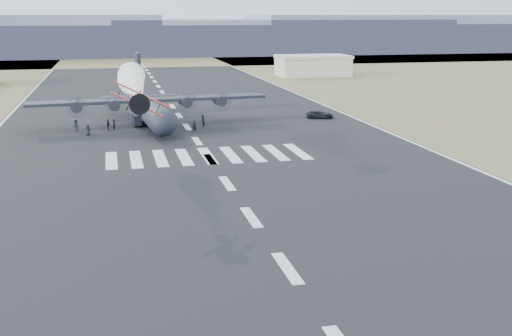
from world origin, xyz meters
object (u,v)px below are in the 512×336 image
object	(u,v)px
crew_d	(108,125)
crew_f	(166,126)
hangar_right	(313,65)
aerobatic_biplane	(138,101)
support_vehicle	(320,114)
crew_a	(195,126)
crew_b	(162,123)
crew_g	(114,125)
crew_h	(202,121)
transport_aircraft	(148,107)
crew_c	(76,126)
crew_e	(88,130)

from	to	relation	value
crew_d	crew_f	size ratio (longest dim) A/B	1.08
hangar_right	crew_d	distance (m)	97.77
aerobatic_biplane	support_vehicle	bearing A→B (deg)	52.57
crew_f	support_vehicle	bearing A→B (deg)	-151.93
crew_a	crew_d	distance (m)	13.63
support_vehicle	crew_b	world-z (taller)	crew_b
crew_g	crew_h	size ratio (longest dim) A/B	0.90
aerobatic_biplane	crew_f	distance (m)	37.55
transport_aircraft	crew_c	xyz separation A→B (m)	(-11.31, -4.02, -1.95)
transport_aircraft	crew_h	world-z (taller)	transport_aircraft
crew_a	crew_e	size ratio (longest dim) A/B	1.13
transport_aircraft	crew_g	distance (m)	7.16
crew_f	crew_g	distance (m)	8.35
support_vehicle	crew_e	distance (m)	39.48
crew_a	crew_d	size ratio (longest dim) A/B	1.05
crew_a	crew_e	xyz separation A→B (m)	(-15.84, 0.92, -0.10)
hangar_right	crew_b	world-z (taller)	hangar_right
crew_c	aerobatic_biplane	bearing A→B (deg)	-50.59
hangar_right	crew_e	world-z (taller)	hangar_right
hangar_right	transport_aircraft	bearing A→B (deg)	-124.96
crew_g	support_vehicle	bearing A→B (deg)	-61.67
crew_f	crew_h	xyz separation A→B (m)	(6.17, 3.35, 0.11)
support_vehicle	crew_h	distance (m)	21.27
crew_d	crew_h	bearing A→B (deg)	-67.55
crew_e	hangar_right	bearing A→B (deg)	-141.75
crew_e	crew_g	world-z (taller)	crew_g
support_vehicle	crew_h	bearing A→B (deg)	114.31
transport_aircraft	crew_a	bearing A→B (deg)	-58.98
transport_aircraft	crew_c	bearing A→B (deg)	-165.54
hangar_right	crew_g	world-z (taller)	hangar_right
crew_e	crew_h	bearing A→B (deg)	177.90
crew_d	hangar_right	bearing A→B (deg)	-16.22
crew_f	crew_h	distance (m)	7.03
crew_e	crew_h	world-z (taller)	crew_h
aerobatic_biplane	transport_aircraft	bearing A→B (deg)	85.46
crew_g	hangar_right	bearing A→B (deg)	-14.01
aerobatic_biplane	crew_b	xyz separation A→B (m)	(5.04, 38.51, -8.74)
transport_aircraft	crew_d	distance (m)	8.03
crew_a	hangar_right	bearing A→B (deg)	74.26
crew_a	crew_g	world-z (taller)	crew_a
crew_c	transport_aircraft	bearing A→B (deg)	47.44
crew_c	crew_f	size ratio (longest dim) A/B	1.10
hangar_right	crew_g	size ratio (longest dim) A/B	12.40
crew_e	support_vehicle	bearing A→B (deg)	176.01
hangar_right	support_vehicle	world-z (taller)	hangar_right
crew_e	crew_d	bearing A→B (deg)	-144.87
crew_c	crew_b	bearing A→B (deg)	24.73
crew_b	crew_d	size ratio (longest dim) A/B	1.00
crew_b	crew_f	distance (m)	2.46
crew_h	transport_aircraft	bearing A→B (deg)	-80.34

